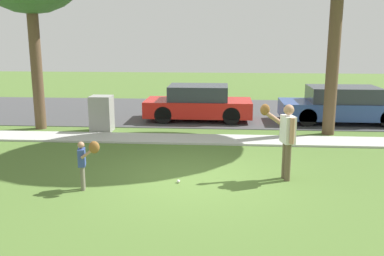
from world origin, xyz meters
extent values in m
plane|color=#4C6B2D|center=(0.00, 3.50, 0.00)|extent=(48.00, 48.00, 0.00)
cube|color=#B2B2AD|center=(0.00, 3.60, 0.03)|extent=(36.00, 1.20, 0.06)
cube|color=#424244|center=(0.00, 8.60, 0.01)|extent=(36.00, 6.80, 0.02)
cylinder|color=brown|center=(2.16, 0.02, 0.43)|extent=(0.14, 0.14, 0.86)
cylinder|color=brown|center=(2.12, 0.18, 0.43)|extent=(0.14, 0.14, 0.86)
cube|color=silver|center=(2.14, 0.10, 1.16)|extent=(0.32, 0.45, 0.61)
sphere|color=#A87A5B|center=(2.14, 0.10, 1.60)|extent=(0.23, 0.23, 0.23)
cylinder|color=#A87A5B|center=(2.19, -0.15, 1.18)|extent=(0.10, 0.10, 0.57)
cylinder|color=#A87A5B|center=(1.83, 0.29, 1.38)|extent=(0.54, 0.21, 0.41)
ellipsoid|color=brown|center=(1.63, 0.25, 1.57)|extent=(0.25, 0.18, 0.26)
cylinder|color=#6B6656|center=(-2.24, -0.83, 0.26)|extent=(0.08, 0.08, 0.52)
cylinder|color=#6B6656|center=(-2.22, -0.93, 0.26)|extent=(0.08, 0.08, 0.52)
cube|color=#33478C|center=(-2.23, -0.88, 0.71)|extent=(0.19, 0.28, 0.37)
sphere|color=#A87A5B|center=(-2.23, -0.88, 0.97)|extent=(0.14, 0.14, 0.14)
cylinder|color=#A87A5B|center=(-2.26, -0.73, 0.72)|extent=(0.06, 0.06, 0.35)
cylinder|color=#A87A5B|center=(-2.04, -1.00, 0.84)|extent=(0.33, 0.13, 0.25)
ellipsoid|color=brown|center=(-1.92, -0.97, 0.96)|extent=(0.25, 0.18, 0.26)
sphere|color=white|center=(-0.26, -0.32, 0.04)|extent=(0.07, 0.07, 0.07)
cube|color=gray|center=(-3.39, 4.63, 0.60)|extent=(0.71, 0.65, 1.20)
cylinder|color=brown|center=(4.15, 4.74, 2.85)|extent=(0.39, 0.39, 5.69)
cylinder|color=brown|center=(-5.64, 4.87, 2.35)|extent=(0.37, 0.37, 4.71)
cube|color=red|center=(-0.25, 6.71, 0.50)|extent=(4.00, 1.75, 0.60)
cube|color=#2D333D|center=(-0.25, 6.71, 1.07)|extent=(2.20, 1.61, 0.55)
cylinder|color=black|center=(0.99, 7.48, 0.34)|extent=(0.64, 0.22, 0.64)
cylinder|color=black|center=(0.99, 5.95, 0.34)|extent=(0.64, 0.22, 0.64)
cylinder|color=black|center=(-1.49, 7.48, 0.34)|extent=(0.64, 0.22, 0.64)
cylinder|color=black|center=(-1.49, 5.95, 0.34)|extent=(0.64, 0.22, 0.64)
cube|color=#2D478C|center=(5.08, 6.66, 0.50)|extent=(4.50, 1.80, 0.60)
cube|color=#2D333D|center=(5.08, 6.66, 1.07)|extent=(2.47, 1.66, 0.55)
cylinder|color=black|center=(6.48, 7.45, 0.34)|extent=(0.64, 0.22, 0.64)
cylinder|color=black|center=(3.69, 7.45, 0.34)|extent=(0.64, 0.22, 0.64)
cylinder|color=black|center=(3.69, 5.87, 0.34)|extent=(0.64, 0.22, 0.64)
camera|label=1|loc=(0.71, -9.21, 3.21)|focal=39.84mm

